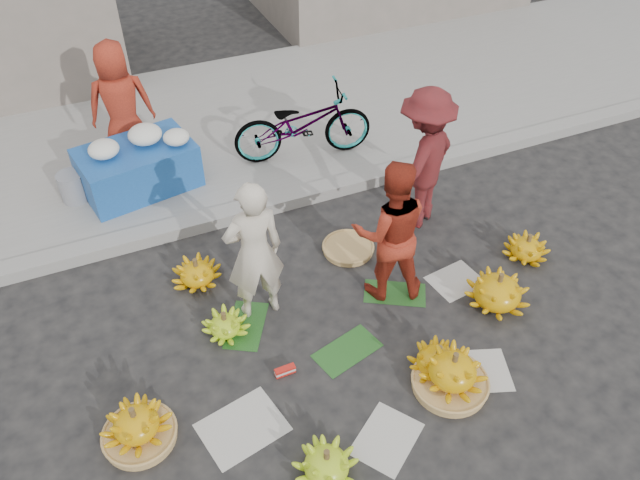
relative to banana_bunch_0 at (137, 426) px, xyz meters
name	(u,v)px	position (x,y,z in m)	size (l,w,h in m)	color
ground	(348,333)	(2.13, 0.35, -0.18)	(80.00, 80.00, 0.00)	black
curb	(272,204)	(2.13, 2.55, -0.11)	(40.00, 0.25, 0.15)	gray
sidewalk	(223,124)	(2.13, 4.65, -0.12)	(40.00, 4.00, 0.12)	gray
newspaper_scatter	(385,395)	(2.13, -0.45, -0.18)	(3.20, 1.80, 0.00)	beige
banana_leaves	(330,322)	(2.03, 0.55, -0.18)	(2.00, 1.00, 0.00)	#1A4C19
banana_bunch_0	(137,426)	(0.00, 0.00, 0.00)	(0.62, 0.62, 0.43)	#AB8147
banana_bunch_1	(327,464)	(1.33, -0.93, -0.04)	(0.65, 0.65, 0.33)	#8BBE1B
banana_bunch_2	(452,373)	(2.72, -0.60, 0.02)	(0.69, 0.69, 0.47)	#AB8147
banana_bunch_3	(437,360)	(2.70, -0.39, -0.04)	(0.60, 0.60, 0.34)	#DFA70B
banana_bunch_4	(498,290)	(3.72, 0.11, 0.01)	(0.84, 0.84, 0.42)	#DFA70B
banana_bunch_5	(527,248)	(4.46, 0.58, -0.05)	(0.51, 0.51, 0.32)	#DFA70B
banana_bunch_6	(225,325)	(1.02, 0.85, -0.06)	(0.52, 0.52, 0.28)	#8BBE1B
banana_bunch_7	(197,272)	(0.95, 1.66, -0.04)	(0.58, 0.58, 0.33)	#DFA70B
basket_spare	(348,248)	(2.67, 1.47, -0.15)	(0.57, 0.57, 0.07)	#AB8147
incense_stack	(285,371)	(1.38, 0.14, -0.14)	(0.20, 0.06, 0.08)	red
vendor_cream	(254,252)	(1.43, 1.01, 0.62)	(0.59, 0.39, 1.60)	beige
vendor_red	(390,232)	(2.77, 0.76, 0.62)	(0.78, 0.61, 1.60)	#AE311A
man_striped	(423,160)	(3.67, 1.66, 0.68)	(1.12, 0.64, 1.73)	maroon
flower_table	(138,165)	(0.74, 3.49, 0.26)	(1.49, 1.09, 0.79)	#174A9A
grey_bucket	(73,187)	(-0.06, 3.55, 0.12)	(0.33, 0.33, 0.37)	gray
flower_vendor	(121,105)	(0.75, 4.14, 0.76)	(0.80, 0.52, 1.64)	#AE311A
bicycle	(303,124)	(2.88, 3.34, 0.42)	(1.83, 0.64, 0.96)	gray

